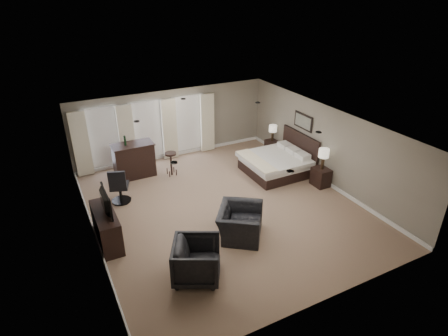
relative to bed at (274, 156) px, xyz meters
name	(u,v)px	position (x,y,z in m)	size (l,w,h in m)	color
room	(224,169)	(-2.58, -1.20, 0.64)	(7.60, 8.60, 2.64)	#846954
window_bay	(148,132)	(-3.58, 2.90, 0.54)	(5.25, 0.20, 2.30)	silver
bed	(274,156)	(0.00, 0.00, 0.00)	(2.09, 1.99, 1.33)	silver
nightstand_near	(321,177)	(0.89, -1.45, -0.36)	(0.46, 0.56, 0.61)	black
nightstand_far	(272,147)	(0.89, 1.45, -0.39)	(0.41, 0.50, 0.54)	black
lamp_near	(323,159)	(0.89, -1.45, 0.30)	(0.34, 0.34, 0.70)	beige
lamp_far	(273,133)	(0.89, 1.45, 0.20)	(0.31, 0.31, 0.64)	beige
wall_art	(303,122)	(1.12, 0.00, 1.09)	(0.04, 0.96, 0.56)	slate
dresser	(107,227)	(-6.03, -1.30, -0.21)	(0.51, 1.57, 0.91)	black
tv	(104,210)	(-6.03, -1.30, 0.31)	(1.04, 0.60, 0.14)	black
armchair_near	(240,218)	(-2.85, -2.63, -0.11)	(1.26, 0.82, 1.10)	black
armchair_far	(197,259)	(-4.49, -3.57, -0.13)	(1.03, 0.96, 1.06)	black
bar_counter	(134,160)	(-4.40, 2.04, -0.06)	(1.39, 0.72, 1.21)	black
bar_stool_left	(142,166)	(-4.17, 1.97, -0.30)	(0.35, 0.35, 0.73)	black
bar_stool_right	(171,164)	(-3.25, 1.54, -0.24)	(0.40, 0.40, 0.84)	black
desk_chair	(119,185)	(-5.25, 0.55, -0.08)	(0.59, 0.59, 1.16)	black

